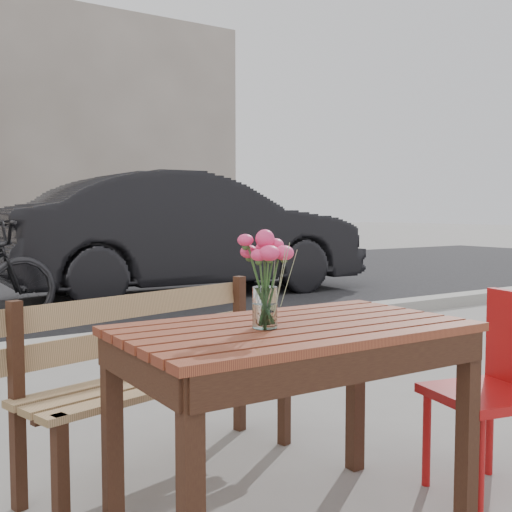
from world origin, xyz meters
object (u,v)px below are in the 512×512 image
at_px(main_table, 294,359).
at_px(parked_car, 186,234).
at_px(red_chair, 502,378).
at_px(main_vase, 265,267).

bearing_deg(main_table, parked_car, 67.05).
distance_m(red_chair, main_vase, 1.07).
bearing_deg(red_chair, parked_car, 176.52).
xyz_separation_m(red_chair, main_vase, (-0.95, 0.20, 0.45)).
bearing_deg(main_vase, parked_car, 64.55).
distance_m(main_table, red_chair, 0.87).
height_order(red_chair, parked_car, parked_car).
xyz_separation_m(main_vase, parked_car, (2.68, 5.63, -0.13)).
bearing_deg(parked_car, main_table, 157.90).
bearing_deg(main_table, main_vase, -176.46).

